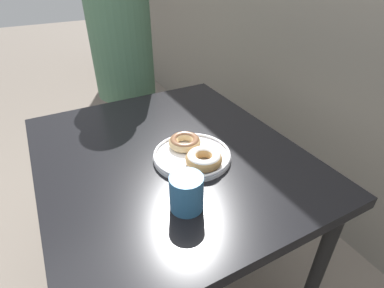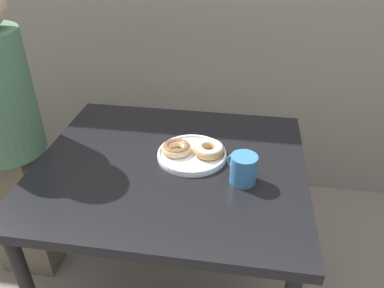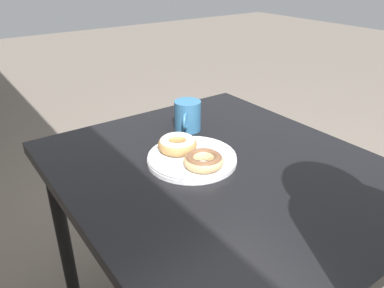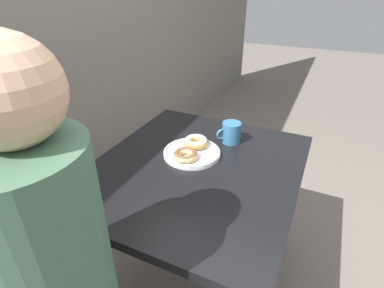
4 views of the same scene
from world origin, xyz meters
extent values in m
cube|color=black|center=(0.00, 0.15, 0.75)|extent=(1.04, 0.90, 0.04)
cylinder|color=black|center=(0.46, -0.24, 0.37)|extent=(0.05, 0.05, 0.73)
cylinder|color=black|center=(0.46, 0.54, 0.37)|extent=(0.05, 0.05, 0.73)
cylinder|color=white|center=(0.08, 0.21, 0.78)|extent=(0.28, 0.28, 0.01)
torus|color=white|center=(0.08, 0.21, 0.79)|extent=(0.27, 0.27, 0.01)
torus|color=#B2844C|center=(0.14, 0.22, 0.81)|extent=(0.17, 0.17, 0.04)
torus|color=white|center=(0.14, 0.22, 0.81)|extent=(0.16, 0.16, 0.03)
torus|color=#D6B27A|center=(0.01, 0.21, 0.80)|extent=(0.15, 0.15, 0.03)
torus|color=brown|center=(0.01, 0.21, 0.81)|extent=(0.14, 0.14, 0.03)
cylinder|color=teal|center=(0.28, 0.08, 0.83)|extent=(0.10, 0.10, 0.11)
cylinder|color=#382114|center=(0.28, 0.08, 0.88)|extent=(0.08, 0.08, 0.00)
torus|color=teal|center=(0.24, 0.12, 0.83)|extent=(0.05, 0.05, 0.06)
camera|label=1|loc=(0.84, -0.20, 1.40)|focal=28.00mm
camera|label=2|loc=(0.27, -1.01, 1.61)|focal=35.00mm
camera|label=3|loc=(-0.74, 0.79, 1.34)|focal=35.00mm
camera|label=4|loc=(-1.04, -0.32, 1.52)|focal=28.00mm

